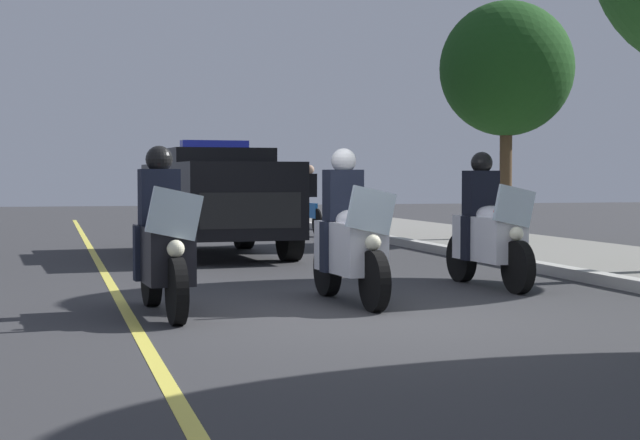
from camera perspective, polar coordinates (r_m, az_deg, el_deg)
The scene contains 8 objects.
ground_plane at distance 10.25m, azimuth 2.31°, elevation -5.40°, with size 80.00×80.00×0.00m, color #333335.
lane_stripe_center at distance 9.82m, azimuth -10.50°, elevation -5.76°, with size 48.00×0.12×0.01m, color #E0D14C.
police_motorcycle_lead_left at distance 10.35m, azimuth -8.87°, elevation -1.46°, with size 2.14×0.61×1.72m.
police_motorcycle_lead_right at distance 11.16m, azimuth 1.65°, elevation -1.15°, with size 2.14×0.61×1.72m.
police_motorcycle_trailing at distance 12.93m, azimuth 9.45°, elevation -0.69°, with size 2.14×0.61×1.72m.
police_suv at distance 18.03m, azimuth -5.90°, elevation 1.37°, with size 5.01×2.32×2.05m.
cyclist_background at distance 24.16m, azimuth -0.59°, elevation 1.12°, with size 1.76×0.33×1.69m.
tree_far_back at distance 21.97m, azimuth 10.48°, elevation 8.36°, with size 2.83×2.83×5.02m.
Camera 1 is at (9.69, -3.02, 1.40)m, focal length 56.71 mm.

